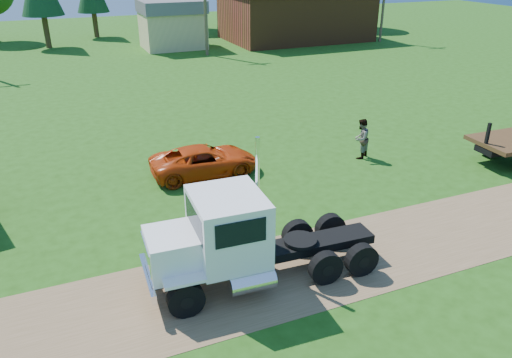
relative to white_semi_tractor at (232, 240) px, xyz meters
name	(u,v)px	position (x,y,z in m)	size (l,w,h in m)	color
ground	(357,254)	(4.37, -0.20, -1.51)	(140.00, 140.00, 0.00)	#204910
dirt_track	(357,254)	(4.37, -0.20, -1.50)	(120.00, 4.20, 0.01)	brown
white_semi_tractor	(232,240)	(0.00, 0.00, 0.00)	(7.37, 2.77, 4.41)	black
orange_pickup	(204,161)	(1.67, 8.04, -0.84)	(2.22, 4.81, 1.34)	#BE3708
spectator_b	(361,139)	(9.26, 7.01, -0.52)	(0.95, 0.74, 1.96)	#999999
brick_building	(295,15)	(22.37, 39.80, 1.15)	(15.40, 10.40, 5.30)	brown
tan_shed	(172,24)	(8.37, 39.80, 0.92)	(6.20, 5.40, 4.70)	tan
utility_poles	(205,4)	(10.37, 34.80, 3.21)	(42.20, 0.28, 9.00)	brown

